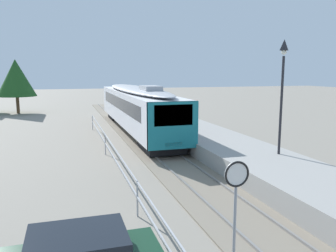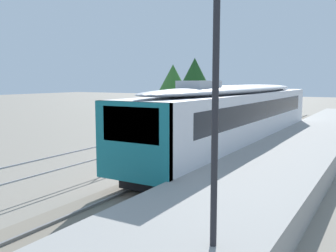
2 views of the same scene
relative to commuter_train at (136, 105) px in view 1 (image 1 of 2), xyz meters
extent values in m
plane|color=gray|center=(-3.00, -6.04, -2.15)|extent=(160.00, 160.00, 0.00)
cube|color=slate|center=(0.00, -6.04, -2.12)|extent=(3.20, 60.00, 0.06)
cube|color=slate|center=(-0.72, -6.04, -2.05)|extent=(0.08, 60.00, 0.08)
cube|color=slate|center=(0.72, -6.04, -2.05)|extent=(0.08, 60.00, 0.08)
cube|color=silver|center=(0.00, 0.11, -0.18)|extent=(2.80, 19.69, 2.55)
cube|color=#19757F|center=(0.00, -9.64, -0.18)|extent=(2.80, 0.24, 2.55)
cube|color=black|center=(0.00, -9.72, 0.38)|extent=(2.13, 0.08, 1.12)
cube|color=black|center=(0.00, 0.11, 0.23)|extent=(2.82, 16.54, 0.92)
ellipsoid|color=#A8AAAF|center=(0.00, 0.11, 1.27)|extent=(2.69, 18.90, 0.44)
cube|color=#A8AAAF|center=(0.00, -4.81, 1.55)|extent=(1.10, 2.20, 0.36)
cube|color=#EAE5C6|center=(0.00, -9.71, -1.18)|extent=(1.00, 0.10, 0.20)
cube|color=black|center=(0.00, -7.34, -1.73)|extent=(2.24, 3.20, 0.55)
cube|color=black|center=(0.00, 7.55, -1.73)|extent=(2.24, 3.20, 0.55)
cube|color=#999691|center=(3.25, -6.04, -1.70)|extent=(3.90, 60.00, 0.90)
cylinder|color=#232328|center=(4.24, -13.01, 1.05)|extent=(0.12, 0.12, 4.60)
pyramid|color=#232328|center=(4.24, -13.01, 3.85)|extent=(0.34, 0.34, 0.50)
sphere|color=silver|center=(4.24, -13.01, 3.53)|extent=(0.24, 0.24, 0.24)
cylinder|color=#9EA0A5|center=(-1.82, -19.97, -1.05)|extent=(0.07, 0.07, 2.20)
cylinder|color=white|center=(-1.82, -19.99, 0.35)|extent=(0.60, 0.03, 0.60)
torus|color=black|center=(-1.82, -20.00, 0.35)|extent=(0.61, 0.05, 0.61)
cube|color=#9EA0A5|center=(-3.30, -16.04, -0.95)|extent=(0.05, 36.00, 0.05)
cube|color=#9EA0A5|center=(-3.30, -16.04, -1.46)|extent=(0.05, 36.00, 0.05)
cylinder|color=#9EA0A5|center=(-3.30, -16.04, -1.52)|extent=(0.06, 0.06, 1.25)
cylinder|color=#9EA0A5|center=(-3.30, -7.04, -1.52)|extent=(0.06, 0.06, 1.25)
cylinder|color=#9EA0A5|center=(-3.30, 1.96, -1.52)|extent=(0.06, 0.06, 1.25)
cube|color=black|center=(-5.35, -19.88, -0.87)|extent=(2.00, 1.55, 0.50)
cylinder|color=brown|center=(-10.64, 16.12, -1.15)|extent=(0.36, 0.36, 2.00)
cone|color=#1E4C1E|center=(-10.64, 16.12, 1.96)|extent=(4.36, 4.36, 4.22)
camera|label=1|loc=(-5.48, -26.62, 2.63)|focal=36.37mm
camera|label=2|loc=(6.81, -18.99, 1.75)|focal=39.75mm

